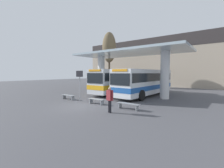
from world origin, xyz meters
TOP-DOWN VIEW (x-y plane):
  - ground_plane at (0.00, 0.00)m, footprint 100.00×100.00m
  - townhouse_backdrop at (0.00, 22.38)m, footprint 40.00×0.58m
  - station_canopy at (0.00, 7.68)m, footprint 13.93×6.12m
  - transit_bus_left_bay at (-2.00, 8.82)m, footprint 2.84×10.53m
  - transit_bus_center_bay at (1.96, 8.38)m, footprint 3.08×10.74m
  - waiting_bench_near_pillar at (0.48, 1.25)m, footprint 1.66×0.44m
  - waiting_bench_mid_platform at (3.75, 1.25)m, footprint 1.85×0.44m
  - waiting_bench_far_platform at (-3.49, 1.25)m, footprint 1.79×0.44m
  - info_sign_platform at (-1.84, 1.36)m, footprint 0.90×0.09m
  - pedestrian_waiting at (3.21, -0.37)m, footprint 0.66×0.38m
  - poplar_tree_behind_left at (-9.13, 15.58)m, footprint 2.74×2.74m
  - parked_car_street at (-8.78, 18.72)m, footprint 4.72×2.17m

SIDE VIEW (x-z plane):
  - ground_plane at x=0.00m, z-range 0.00..0.00m
  - waiting_bench_near_pillar at x=0.48m, z-range 0.11..0.57m
  - waiting_bench_far_platform at x=-3.49m, z-range 0.12..0.58m
  - waiting_bench_mid_platform at x=3.75m, z-range 0.12..0.58m
  - pedestrian_waiting at x=3.21m, z-range 0.20..1.98m
  - parked_car_street at x=-8.78m, z-range -0.05..2.23m
  - transit_bus_center_bay at x=1.96m, z-range 0.20..3.36m
  - transit_bus_left_bay at x=-2.00m, z-range 0.20..3.39m
  - info_sign_platform at x=-1.84m, z-range 0.64..3.62m
  - station_canopy at x=0.00m, z-range 1.72..7.08m
  - townhouse_backdrop at x=0.00m, z-range 0.84..11.03m
  - poplar_tree_behind_left at x=-9.13m, z-range 2.35..13.28m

